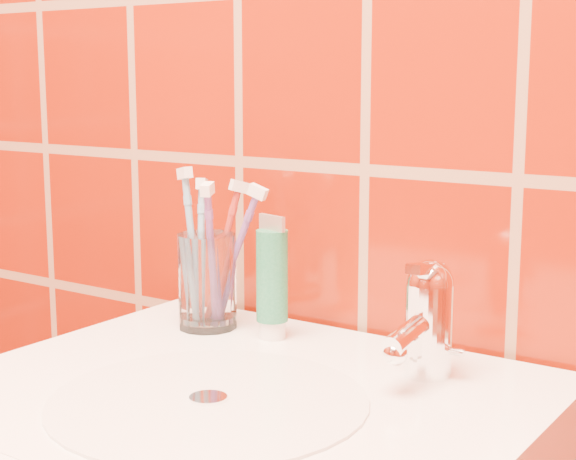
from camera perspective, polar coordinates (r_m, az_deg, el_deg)
The scene contains 8 objects.
glass_tumbler at distance 1.06m, azimuth -5.26°, elevation -3.31°, with size 0.07×0.07×0.11m, color white.
toothpaste_tube at distance 1.01m, azimuth -1.04°, elevation -3.33°, with size 0.04×0.04×0.14m.
faucet at distance 0.90m, azimuth 8.97°, elevation -5.46°, with size 0.05×0.11×0.12m.
toothbrush_0 at distance 1.07m, azimuth -4.29°, elevation -1.54°, with size 0.05×0.06×0.18m, color #A12A22, non-canonical shape.
toothbrush_1 at distance 1.06m, azimuth -6.18°, elevation -1.19°, with size 0.06×0.04×0.20m, color #6B9CBF, non-canonical shape.
toothbrush_2 at distance 1.05m, azimuth -3.52°, elevation -1.80°, with size 0.08×0.04×0.18m, color #6B428E, non-canonical shape.
toothbrush_3 at distance 1.07m, azimuth -5.66°, elevation -1.50°, with size 0.04×0.05×0.18m, color #79B1D8, non-canonical shape.
toothbrush_4 at distance 1.04m, azimuth -4.97°, elevation -1.80°, with size 0.03×0.05×0.19m, color #74428E, non-canonical shape.
Camera 1 is at (0.50, 0.31, 1.15)m, focal length 55.00 mm.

